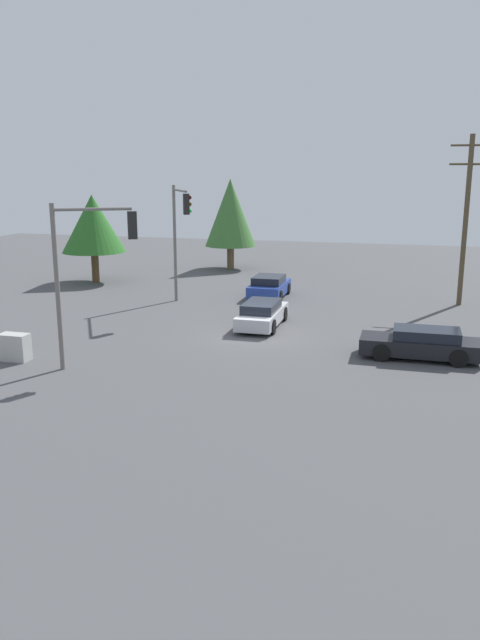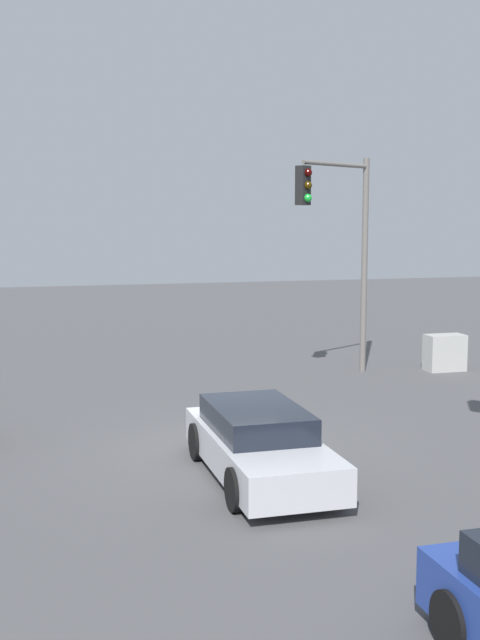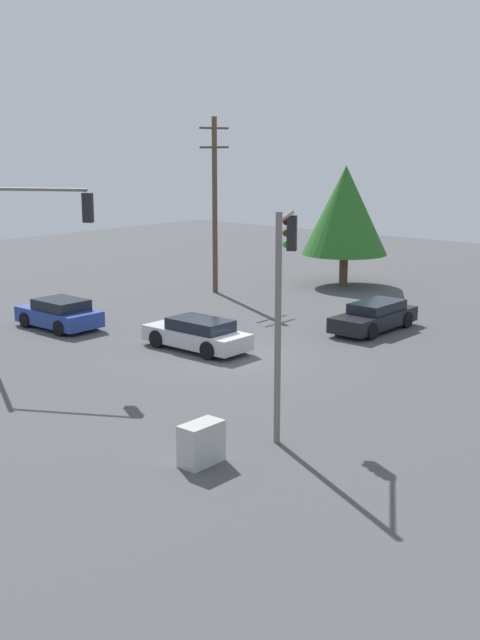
% 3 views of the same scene
% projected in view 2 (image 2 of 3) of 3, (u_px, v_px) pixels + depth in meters
% --- Properties ---
extents(ground_plane, '(80.00, 80.00, 0.00)m').
position_uv_depth(ground_plane, '(232.00, 452.00, 16.03)').
color(ground_plane, '#4C4C4F').
extents(sedan_silver, '(1.88, 4.58, 1.28)m').
position_uv_depth(sedan_silver, '(259.00, 444.00, 14.36)').
color(sedan_silver, silver).
rests_on(sedan_silver, ground_plane).
extents(traffic_signal_cross, '(2.81, 1.81, 6.38)m').
position_uv_depth(traffic_signal_cross, '(342.00, 229.00, 22.94)').
color(traffic_signal_cross, slate).
rests_on(traffic_signal_cross, ground_plane).
extents(electrical_cabinet, '(1.19, 0.64, 1.11)m').
position_uv_depth(electrical_cabinet, '(445.00, 353.00, 24.41)').
color(electrical_cabinet, '#B2B2AD').
rests_on(electrical_cabinet, ground_plane).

